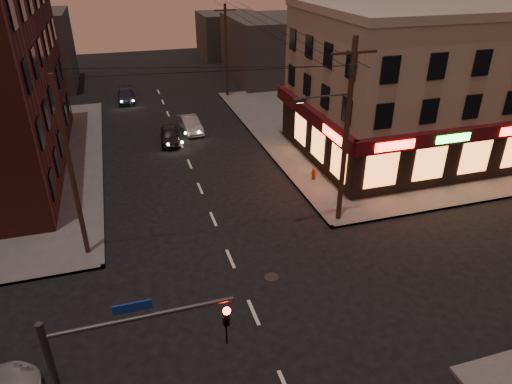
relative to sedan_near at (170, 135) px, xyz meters
name	(u,v)px	position (x,y,z in m)	size (l,w,h in m)	color
ground	(253,312)	(0.76, -20.51, -0.64)	(120.00, 120.00, 0.00)	black
sidewalk_ne	(387,125)	(18.76, -1.51, -0.56)	(24.00, 28.00, 0.15)	#514F4C
pizza_building	(413,83)	(16.69, -7.08, 4.71)	(15.85, 12.85, 10.50)	tan
bg_building_ne_a	(274,48)	(14.76, 17.49, 2.86)	(10.00, 12.00, 7.00)	#3F3D3A
bg_building_nw	(28,51)	(-12.24, 21.49, 3.36)	(9.00, 10.00, 8.00)	#3F3D3A
bg_building_ne_b	(229,35)	(12.76, 31.49, 2.36)	(8.00, 8.00, 6.00)	#3F3D3A
utility_pole_main	(345,124)	(7.45, -14.71, 5.12)	(4.20, 0.44, 10.00)	#382619
utility_pole_far	(226,51)	(7.56, 11.49, 4.01)	(0.26, 0.26, 9.00)	#382619
utility_pole_west	(71,172)	(-6.04, -14.01, 4.01)	(0.24, 0.24, 9.00)	#382619
traffic_signal	(104,383)	(-4.81, -26.12, 3.52)	(4.49, 0.32, 6.47)	#333538
sedan_near	(170,135)	(0.00, 0.00, 0.00)	(1.50, 3.74, 1.27)	black
sedan_mid	(190,124)	(1.99, 2.09, 0.01)	(1.38, 3.95, 1.30)	gray
sedan_far	(126,96)	(-2.76, 12.65, -0.04)	(1.67, 4.11, 1.19)	#1C2138
fire_hydrant	(314,173)	(8.22, -9.70, -0.04)	(0.37, 0.37, 0.81)	maroon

